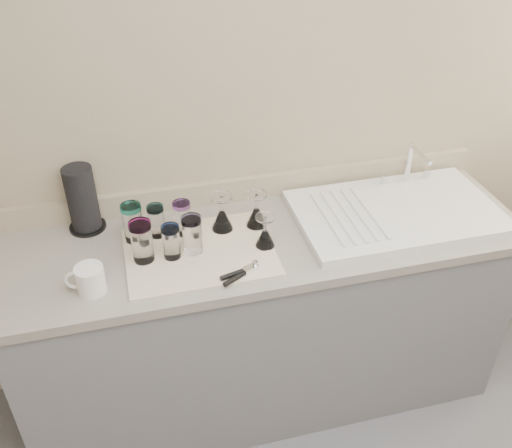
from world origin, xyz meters
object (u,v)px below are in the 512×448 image
object	(u,v)px
tumbler_cyan	(156,221)
white_mug	(89,280)
tumbler_lavender	(192,234)
can_opener	(240,274)
tumbler_blue	(171,242)
goblet_back_right	(256,215)
goblet_back_left	(222,218)
goblet_front_right	(265,236)
tumbler_purple	(182,218)
sink_unit	(396,212)
paper_towel_roll	(82,200)
tumbler_magenta	(142,241)
tumbler_teal	(133,222)

from	to	relation	value
tumbler_cyan	white_mug	size ratio (longest dim) A/B	0.90
tumbler_lavender	can_opener	bearing A→B (deg)	-53.49
tumbler_blue	goblet_back_right	distance (m)	0.37
tumbler_blue	goblet_back_left	distance (m)	0.25
goblet_back_right	white_mug	xyz separation A→B (m)	(-0.65, -0.23, -0.01)
can_opener	goblet_front_right	bearing A→B (deg)	48.69
tumbler_lavender	tumbler_purple	bearing A→B (deg)	98.43
goblet_back_left	can_opener	size ratio (longest dim) A/B	1.02
goblet_front_right	white_mug	size ratio (longest dim) A/B	0.90
sink_unit	tumbler_lavender	size ratio (longest dim) A/B	5.49
white_mug	sink_unit	bearing A→B (deg)	7.53
tumbler_blue	paper_towel_roll	world-z (taller)	paper_towel_roll
tumbler_blue	can_opener	world-z (taller)	tumbler_blue
white_mug	paper_towel_roll	world-z (taller)	paper_towel_roll
goblet_back_left	white_mug	xyz separation A→B (m)	(-0.51, -0.24, -0.01)
can_opener	tumbler_purple	bearing A→B (deg)	116.58
tumbler_lavender	paper_towel_roll	xyz separation A→B (m)	(-0.38, 0.26, 0.05)
tumbler_magenta	paper_towel_roll	world-z (taller)	paper_towel_roll
sink_unit	tumbler_lavender	world-z (taller)	sink_unit
goblet_front_right	can_opener	bearing A→B (deg)	-131.31
tumbler_teal	tumbler_magenta	distance (m)	0.13
tumbler_purple	goblet_front_right	xyz separation A→B (m)	(0.29, -0.16, -0.03)
sink_unit	can_opener	world-z (taller)	sink_unit
tumbler_cyan	tumbler_lavender	xyz separation A→B (m)	(0.12, -0.14, 0.01)
tumbler_purple	goblet_front_right	world-z (taller)	tumbler_purple
tumbler_cyan	tumbler_magenta	bearing A→B (deg)	-115.08
tumbler_blue	goblet_back_right	bearing A→B (deg)	18.68
tumbler_blue	can_opener	bearing A→B (deg)	-38.21
tumbler_cyan	tumbler_teal	bearing A→B (deg)	-175.07
goblet_back_right	can_opener	bearing A→B (deg)	-114.97
tumbler_magenta	can_opener	xyz separation A→B (m)	(0.32, -0.18, -0.07)
tumbler_cyan	white_mug	xyz separation A→B (m)	(-0.26, -0.26, -0.02)
tumbler_lavender	paper_towel_roll	distance (m)	0.47
tumbler_cyan	white_mug	bearing A→B (deg)	-134.60
sink_unit	tumbler_cyan	bearing A→B (deg)	174.06
goblet_back_left	goblet_back_right	size ratio (longest dim) A/B	1.04
tumbler_lavender	tumbler_cyan	bearing A→B (deg)	130.83
tumbler_teal	goblet_back_right	bearing A→B (deg)	-2.88
paper_towel_roll	tumbler_blue	bearing A→B (deg)	-42.66
goblet_front_right	can_opener	xyz separation A→B (m)	(-0.13, -0.15, -0.03)
tumbler_magenta	tumbler_blue	bearing A→B (deg)	-5.10
white_mug	goblet_back_left	bearing A→B (deg)	25.17
tumbler_teal	tumbler_lavender	size ratio (longest dim) A/B	1.04
goblet_back_right	goblet_front_right	xyz separation A→B (m)	(-0.00, -0.14, -0.00)
tumbler_cyan	paper_towel_roll	bearing A→B (deg)	154.11
tumbler_lavender	white_mug	distance (m)	0.40
tumbler_lavender	goblet_back_left	xyz separation A→B (m)	(0.13, 0.11, -0.02)
tumbler_purple	paper_towel_roll	bearing A→B (deg)	159.10
tumbler_magenta	white_mug	bearing A→B (deg)	-147.85
sink_unit	white_mug	world-z (taller)	sink_unit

